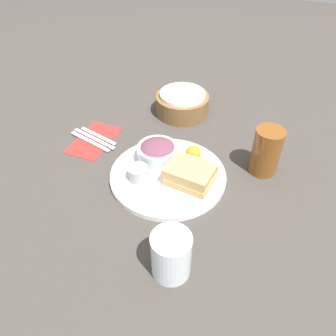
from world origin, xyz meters
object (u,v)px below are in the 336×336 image
object	(u,v)px
plate	(168,175)
salad_bowl	(158,152)
water_glass	(171,255)
bread_basket	(182,103)
sandwich	(190,175)
drink_glass	(266,151)
knife	(94,139)
dressing_cup	(139,173)
fork	(90,141)
spoon	(98,136)

from	to	relation	value
plate	salad_bowl	distance (m)	0.08
salad_bowl	water_glass	world-z (taller)	water_glass
plate	bread_basket	distance (m)	0.34
sandwich	drink_glass	distance (m)	0.22
bread_basket	knife	size ratio (longest dim) A/B	1.07
dressing_cup	drink_glass	distance (m)	0.35
dressing_cup	fork	distance (m)	0.25
bread_basket	water_glass	size ratio (longest dim) A/B	1.69
sandwich	knife	size ratio (longest dim) A/B	0.75
dressing_cup	bread_basket	xyz separation A→B (m)	(-0.01, 0.38, 0.00)
salad_bowl	spoon	world-z (taller)	salad_bowl
dressing_cup	spoon	size ratio (longest dim) A/B	0.37
plate	sandwich	world-z (taller)	sandwich
fork	drink_glass	bearing A→B (deg)	-157.53
dressing_cup	knife	bearing A→B (deg)	150.32
dressing_cup	bread_basket	bearing A→B (deg)	91.95
plate	salad_bowl	bearing A→B (deg)	139.03
spoon	sandwich	bearing A→B (deg)	178.45
dressing_cup	knife	world-z (taller)	dressing_cup
salad_bowl	sandwich	bearing A→B (deg)	-23.97
bread_basket	water_glass	world-z (taller)	water_glass
drink_glass	knife	distance (m)	0.53
plate	salad_bowl	size ratio (longest dim) A/B	2.81
plate	dressing_cup	size ratio (longest dim) A/B	5.88
plate	spoon	size ratio (longest dim) A/B	2.17
plate	sandwich	bearing A→B (deg)	-7.74
water_glass	fork	bearing A→B (deg)	141.06
dressing_cup	plate	bearing A→B (deg)	37.37
sandwich	dressing_cup	bearing A→B (deg)	-162.84
drink_glass	plate	bearing A→B (deg)	-151.70
drink_glass	bread_basket	distance (m)	0.38
sandwich	knife	bearing A→B (deg)	166.54
sandwich	dressing_cup	distance (m)	0.14
sandwich	fork	xyz separation A→B (m)	(-0.35, 0.07, -0.03)
salad_bowl	dressing_cup	xyz separation A→B (m)	(-0.02, -0.09, -0.01)
salad_bowl	fork	distance (m)	0.24
sandwich	salad_bowl	distance (m)	0.13
salad_bowl	fork	size ratio (longest dim) A/B	0.70
salad_bowl	knife	world-z (taller)	salad_bowl
plate	spoon	distance (m)	0.29
dressing_cup	drink_glass	world-z (taller)	drink_glass
plate	knife	xyz separation A→B (m)	(-0.28, 0.07, -0.00)
dressing_cup	water_glass	bearing A→B (deg)	-50.69
sandwich	dressing_cup	size ratio (longest dim) A/B	2.38
dressing_cup	drink_glass	size ratio (longest dim) A/B	0.40
bread_basket	spoon	xyz separation A→B (m)	(-0.20, -0.24, -0.03)
bread_basket	spoon	distance (m)	0.32
salad_bowl	spoon	distance (m)	0.24
salad_bowl	knife	distance (m)	0.24
bread_basket	plate	bearing A→B (deg)	-76.83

